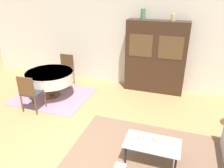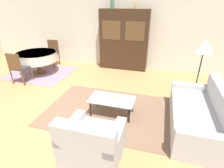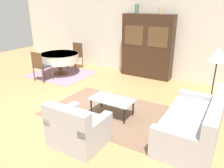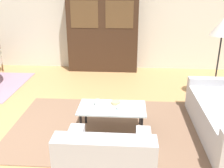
% 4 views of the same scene
% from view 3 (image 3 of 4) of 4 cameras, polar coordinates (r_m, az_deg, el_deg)
% --- Properties ---
extents(ground_plane, '(14.00, 14.00, 0.00)m').
position_cam_3_polar(ground_plane, '(5.46, -13.91, -6.24)').
color(ground_plane, tan).
extents(wall_back, '(10.00, 0.06, 2.70)m').
position_cam_3_polar(wall_back, '(7.93, 4.16, 12.85)').
color(wall_back, beige).
rests_on(wall_back, ground_plane).
extents(area_rug, '(2.93, 1.97, 0.01)m').
position_cam_3_polar(area_rug, '(5.12, -0.10, -7.38)').
color(area_rug, brown).
rests_on(area_rug, ground_plane).
extents(dining_rug, '(2.04, 1.75, 0.01)m').
position_cam_3_polar(dining_rug, '(8.01, -12.91, 2.59)').
color(dining_rug, gray).
rests_on(dining_rug, ground_plane).
extents(couch, '(0.94, 1.90, 0.85)m').
position_cam_3_polar(couch, '(4.36, 20.81, -9.81)').
color(couch, '#B2B2B7').
rests_on(couch, ground_plane).
extents(armchair, '(0.91, 0.81, 0.82)m').
position_cam_3_polar(armchair, '(3.98, -9.00, -11.52)').
color(armchair, '#B2B2B7').
rests_on(armchair, ground_plane).
extents(coffee_table, '(0.97, 0.54, 0.38)m').
position_cam_3_polar(coffee_table, '(4.87, 0.00, -4.40)').
color(coffee_table, black).
rests_on(coffee_table, area_rug).
extents(display_cabinet, '(1.70, 0.40, 2.07)m').
position_cam_3_polar(display_cabinet, '(7.41, 9.18, 9.65)').
color(display_cabinet, '#382316').
rests_on(display_cabinet, ground_plane).
extents(dining_table, '(1.32, 1.32, 0.73)m').
position_cam_3_polar(dining_table, '(7.89, -13.53, 6.69)').
color(dining_table, brown).
rests_on(dining_table, dining_rug).
extents(dining_chair_near, '(0.44, 0.44, 0.96)m').
position_cam_3_polar(dining_chair_near, '(7.31, -18.27, 4.85)').
color(dining_chair_near, brown).
rests_on(dining_chair_near, dining_rug).
extents(dining_chair_far, '(0.44, 0.44, 0.96)m').
position_cam_3_polar(dining_chair_far, '(8.53, -9.40, 7.74)').
color(dining_chair_far, brown).
rests_on(dining_chair_far, dining_rug).
extents(floor_lamp, '(0.44, 0.44, 1.52)m').
position_cam_3_polar(floor_lamp, '(5.27, 25.94, 6.49)').
color(floor_lamp, black).
rests_on(floor_lamp, ground_plane).
extents(cup, '(0.09, 0.09, 0.08)m').
position_cam_3_polar(cup, '(4.99, -1.73, -2.78)').
color(cup, white).
rests_on(cup, coffee_table).
extents(bowl, '(0.20, 0.20, 0.05)m').
position_cam_3_polar(bowl, '(4.72, 1.49, -4.39)').
color(bowl, white).
rests_on(bowl, coffee_table).
extents(bowl_small, '(0.14, 0.14, 0.04)m').
position_cam_3_polar(bowl_small, '(4.91, 1.20, -3.40)').
color(bowl_small, tan).
rests_on(bowl_small, coffee_table).
extents(vase_tall, '(0.13, 0.13, 0.29)m').
position_cam_3_polar(vase_tall, '(7.45, 6.53, 18.96)').
color(vase_tall, '#4C7A60').
rests_on(vase_tall, display_cabinet).
extents(vase_short, '(0.11, 0.11, 0.18)m').
position_cam_3_polar(vase_short, '(7.15, 12.63, 18.15)').
color(vase_short, tan).
rests_on(vase_short, display_cabinet).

